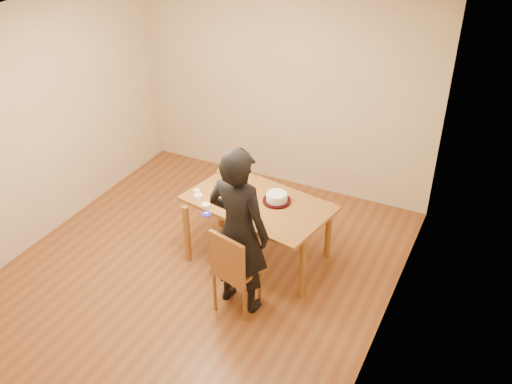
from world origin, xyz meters
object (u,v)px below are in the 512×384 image
at_px(dining_table, 258,203).
at_px(dining_chair, 237,269).
at_px(cake, 277,197).
at_px(cake_plate, 277,201).
at_px(person, 239,231).

bearing_deg(dining_table, dining_chair, -68.18).
xyz_separation_m(dining_table, cake, (0.18, 0.09, 0.08)).
relative_size(dining_table, cake_plate, 5.04).
bearing_deg(dining_table, cake_plate, 37.15).
distance_m(cake_plate, cake, 0.05).
distance_m(dining_table, dining_chair, 0.84).
bearing_deg(dining_chair, cake_plate, 102.47).
relative_size(dining_chair, person, 0.22).
xyz_separation_m(dining_table, dining_chair, (0.15, -0.78, -0.28)).
relative_size(dining_chair, cake_plate, 1.29).
relative_size(dining_table, cake, 6.76).
distance_m(dining_chair, cake, 0.93).
height_order(cake, person, person).
height_order(dining_table, cake_plate, cake_plate).
bearing_deg(cake_plate, dining_table, -153.71).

